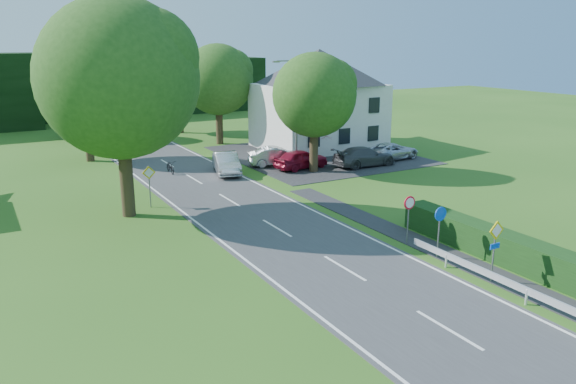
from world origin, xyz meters
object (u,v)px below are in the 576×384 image
motorcycle (170,167)px  parasol (319,146)px  parked_car_grey (364,156)px  streetlight (295,108)px  moving_car (226,163)px  parked_car_silver_a (277,156)px  parked_car_silver_b (392,151)px  parked_car_red (301,159)px

motorcycle → parasol: size_ratio=0.83×
parked_car_grey → parasol: (-1.25, 4.43, 0.22)m
streetlight → moving_car: size_ratio=1.76×
moving_car → parasol: bearing=25.0°
streetlight → parked_car_silver_a: 3.96m
motorcycle → parked_car_grey: size_ratio=0.35×
parked_car_silver_a → parked_car_silver_b: parked_car_silver_a is taller
streetlight → parked_car_grey: 6.48m
moving_car → parked_car_silver_b: moving_car is taller
moving_car → motorcycle: bearing=164.9°
streetlight → parked_car_red: bearing=-83.6°
parked_car_red → parked_car_grey: parked_car_grey is taller
moving_car → parked_car_silver_b: bearing=6.8°
parked_car_silver_a → parked_car_grey: size_ratio=0.86×
parked_car_silver_b → motorcycle: bearing=69.6°
parked_car_grey → parasol: 4.61m
parked_car_silver_a → parasol: (4.48, 1.05, 0.24)m
streetlight → parked_car_grey: bearing=-26.5°
motorcycle → parasol: (12.39, -0.60, 0.49)m
motorcycle → parked_car_silver_b: (17.03, -4.15, 0.21)m
streetlight → parasol: bearing=30.3°
moving_car → parked_car_red: 5.62m
streetlight → parked_car_silver_b: 9.11m
motorcycle → parked_car_grey: bearing=-16.7°
parked_car_red → parked_car_silver_a: bearing=22.8°
parked_car_red → moving_car: bearing=68.2°
streetlight → parked_car_silver_b: (8.16, -1.50, -3.75)m
moving_car → parked_car_silver_a: (4.40, 0.43, -0.03)m
moving_car → parasol: size_ratio=2.13×
streetlight → parasol: (3.51, 2.05, -3.47)m
moving_car → parked_car_silver_a: moving_car is taller
streetlight → parked_car_silver_a: size_ratio=1.84×
streetlight → moving_car: bearing=173.9°
streetlight → moving_car: (-5.36, 0.57, -3.68)m
parked_car_silver_a → parked_car_silver_b: 9.46m
parked_car_grey → parked_car_silver_b: (3.39, 0.88, -0.06)m
parked_car_red → parked_car_silver_a: size_ratio=0.98×
parked_car_silver_b → parasol: parasol is taller
parasol → parked_car_red: bearing=-140.4°
motorcycle → parked_car_silver_b: 17.53m
moving_car → parked_car_grey: size_ratio=0.90×
parked_car_silver_a → parked_car_grey: (5.73, -3.38, 0.02)m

